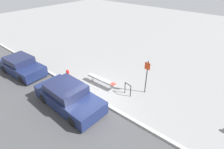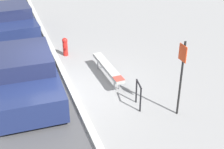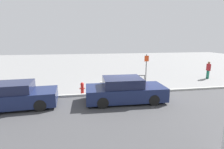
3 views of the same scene
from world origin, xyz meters
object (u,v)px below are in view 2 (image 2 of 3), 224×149
bike_rack (139,93)px  sign_post (181,72)px  fire_hydrant (65,46)px  bench (108,67)px  parked_car_far (14,20)px  parked_car_near (26,74)px

bike_rack → sign_post: size_ratio=0.36×
bike_rack → fire_hydrant: 4.63m
bench → parked_car_far: 6.46m
bike_rack → bench: bearing=-172.1°
bike_rack → sign_post: sign_post is taller
fire_hydrant → parked_car_far: 3.82m
sign_post → parked_car_far: 9.46m
bench → bike_rack: 2.01m
fire_hydrant → parked_car_near: size_ratio=0.17×
fire_hydrant → parked_car_near: bearing=-36.8°
sign_post → bench: bearing=-156.1°
bike_rack → fire_hydrant: bike_rack is taller
bench → parked_car_far: parked_car_far is taller
fire_hydrant → sign_post: bearing=22.9°
parked_car_near → sign_post: bearing=56.7°
parked_car_near → parked_car_far: bearing=-179.1°
bench → fire_hydrant: size_ratio=3.10×
bike_rack → parked_car_far: size_ratio=0.20×
bench → parked_car_near: parked_car_near is taller
fire_hydrant → bike_rack: bearing=15.8°
bench → parked_car_near: size_ratio=0.52×
parked_car_near → parked_car_far: (-5.80, 0.07, -0.02)m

